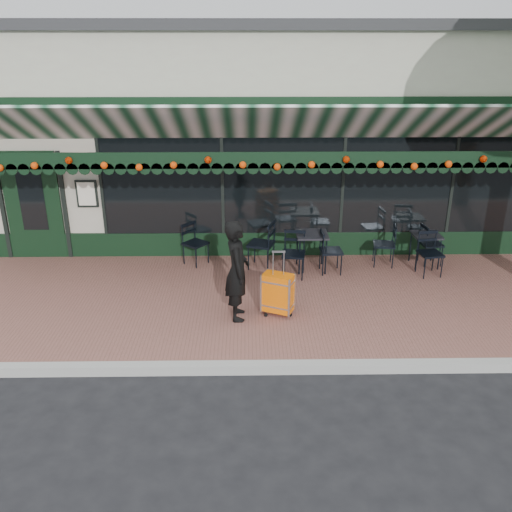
{
  "coord_description": "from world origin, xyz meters",
  "views": [
    {
      "loc": [
        -0.5,
        -6.54,
        4.38
      ],
      "look_at": [
        -0.37,
        1.6,
        1.09
      ],
      "focal_mm": 38.0,
      "sensor_mm": 36.0,
      "label": 1
    }
  ],
  "objects_px": {
    "chair_solo": "(196,244)",
    "cafe_table_b": "(312,237)",
    "chair_b_right": "(331,251)",
    "chair_b_front": "(294,255)",
    "woman": "(237,271)",
    "chair_a_right": "(431,244)",
    "suitcase": "(278,293)",
    "chair_b_left": "(261,244)",
    "cafe_table_a": "(426,237)",
    "chair_a_front": "(430,254)",
    "chair_a_left": "(384,245)"
  },
  "relations": [
    {
      "from": "woman",
      "to": "suitcase",
      "type": "bearing_deg",
      "value": -85.32
    },
    {
      "from": "chair_b_front",
      "to": "cafe_table_a",
      "type": "bearing_deg",
      "value": 19.69
    },
    {
      "from": "chair_solo",
      "to": "cafe_table_b",
      "type": "bearing_deg",
      "value": -58.31
    },
    {
      "from": "suitcase",
      "to": "cafe_table_a",
      "type": "relative_size",
      "value": 1.67
    },
    {
      "from": "chair_b_right",
      "to": "chair_a_front",
      "type": "bearing_deg",
      "value": -96.84
    },
    {
      "from": "chair_b_front",
      "to": "cafe_table_b",
      "type": "bearing_deg",
      "value": 51.43
    },
    {
      "from": "chair_b_front",
      "to": "chair_a_left",
      "type": "bearing_deg",
      "value": 25.25
    },
    {
      "from": "chair_b_left",
      "to": "cafe_table_b",
      "type": "bearing_deg",
      "value": 102.8
    },
    {
      "from": "suitcase",
      "to": "chair_a_right",
      "type": "xyz_separation_m",
      "value": [
        3.17,
        2.09,
        0.04
      ]
    },
    {
      "from": "chair_b_left",
      "to": "chair_solo",
      "type": "relative_size",
      "value": 1.14
    },
    {
      "from": "chair_a_front",
      "to": "chair_b_right",
      "type": "relative_size",
      "value": 0.99
    },
    {
      "from": "chair_solo",
      "to": "chair_a_front",
      "type": "bearing_deg",
      "value": -58.24
    },
    {
      "from": "suitcase",
      "to": "chair_b_left",
      "type": "distance_m",
      "value": 1.97
    },
    {
      "from": "cafe_table_a",
      "to": "chair_b_left",
      "type": "height_order",
      "value": "chair_b_left"
    },
    {
      "from": "woman",
      "to": "cafe_table_a",
      "type": "relative_size",
      "value": 2.5
    },
    {
      "from": "chair_b_left",
      "to": "chair_b_front",
      "type": "bearing_deg",
      "value": 72.25
    },
    {
      "from": "chair_a_front",
      "to": "woman",
      "type": "bearing_deg",
      "value": -165.07
    },
    {
      "from": "cafe_table_a",
      "to": "chair_b_front",
      "type": "distance_m",
      "value": 2.7
    },
    {
      "from": "chair_b_left",
      "to": "chair_a_front",
      "type": "bearing_deg",
      "value": 101.54
    },
    {
      "from": "cafe_table_a",
      "to": "chair_b_left",
      "type": "distance_m",
      "value": 3.25
    },
    {
      "from": "chair_a_left",
      "to": "chair_b_left",
      "type": "relative_size",
      "value": 0.88
    },
    {
      "from": "chair_b_right",
      "to": "chair_b_front",
      "type": "relative_size",
      "value": 0.97
    },
    {
      "from": "woman",
      "to": "chair_b_left",
      "type": "xyz_separation_m",
      "value": [
        0.43,
        2.05,
        -0.34
      ]
    },
    {
      "from": "suitcase",
      "to": "chair_b_left",
      "type": "height_order",
      "value": "suitcase"
    },
    {
      "from": "chair_b_left",
      "to": "chair_a_left",
      "type": "bearing_deg",
      "value": 111.09
    },
    {
      "from": "suitcase",
      "to": "chair_a_front",
      "type": "xyz_separation_m",
      "value": [
        2.97,
        1.54,
        0.06
      ]
    },
    {
      "from": "chair_solo",
      "to": "chair_a_right",
      "type": "bearing_deg",
      "value": -51.21
    },
    {
      "from": "chair_a_right",
      "to": "chair_a_front",
      "type": "relative_size",
      "value": 0.98
    },
    {
      "from": "cafe_table_b",
      "to": "chair_a_right",
      "type": "height_order",
      "value": "chair_a_right"
    },
    {
      "from": "suitcase",
      "to": "cafe_table_a",
      "type": "height_order",
      "value": "suitcase"
    },
    {
      "from": "cafe_table_a",
      "to": "chair_a_left",
      "type": "xyz_separation_m",
      "value": [
        -0.81,
        0.03,
        -0.17
      ]
    },
    {
      "from": "woman",
      "to": "chair_a_left",
      "type": "height_order",
      "value": "woman"
    },
    {
      "from": "chair_a_right",
      "to": "chair_b_right",
      "type": "bearing_deg",
      "value": 95.18
    },
    {
      "from": "chair_a_right",
      "to": "chair_solo",
      "type": "xyz_separation_m",
      "value": [
        -4.69,
        0.08,
        0.01
      ]
    },
    {
      "from": "woman",
      "to": "suitcase",
      "type": "relative_size",
      "value": 1.49
    },
    {
      "from": "chair_a_left",
      "to": "chair_solo",
      "type": "xyz_separation_m",
      "value": [
        -3.74,
        0.13,
        -0.0
      ]
    },
    {
      "from": "cafe_table_a",
      "to": "chair_b_right",
      "type": "distance_m",
      "value": 1.95
    },
    {
      "from": "chair_b_right",
      "to": "chair_b_front",
      "type": "xyz_separation_m",
      "value": [
        -0.73,
        -0.19,
        0.01
      ]
    },
    {
      "from": "chair_a_front",
      "to": "chair_b_left",
      "type": "height_order",
      "value": "chair_b_left"
    },
    {
      "from": "chair_b_front",
      "to": "chair_solo",
      "type": "xyz_separation_m",
      "value": [
        -1.9,
        0.66,
        -0.02
      ]
    },
    {
      "from": "woman",
      "to": "chair_a_right",
      "type": "bearing_deg",
      "value": -63.74
    },
    {
      "from": "woman",
      "to": "chair_a_left",
      "type": "relative_size",
      "value": 1.94
    },
    {
      "from": "suitcase",
      "to": "chair_b_left",
      "type": "relative_size",
      "value": 1.14
    },
    {
      "from": "chair_b_front",
      "to": "chair_solo",
      "type": "bearing_deg",
      "value": 169.64
    },
    {
      "from": "suitcase",
      "to": "chair_b_front",
      "type": "bearing_deg",
      "value": 100.01
    },
    {
      "from": "suitcase",
      "to": "chair_a_left",
      "type": "bearing_deg",
      "value": 66.76
    },
    {
      "from": "cafe_table_b",
      "to": "chair_b_right",
      "type": "bearing_deg",
      "value": -22.84
    },
    {
      "from": "suitcase",
      "to": "cafe_table_b",
      "type": "relative_size",
      "value": 1.48
    },
    {
      "from": "woman",
      "to": "chair_a_front",
      "type": "xyz_separation_m",
      "value": [
        3.63,
        1.63,
        -0.4
      ]
    },
    {
      "from": "chair_a_left",
      "to": "chair_b_front",
      "type": "height_order",
      "value": "chair_b_front"
    }
  ]
}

